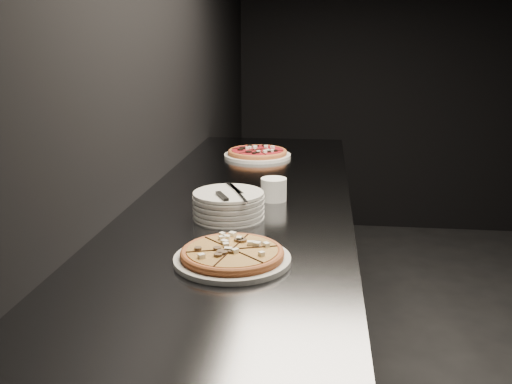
# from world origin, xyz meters

# --- Properties ---
(wall_left) EXTENTS (0.02, 5.00, 2.80)m
(wall_left) POSITION_xyz_m (-2.50, 0.00, 1.40)
(wall_left) COLOR black
(wall_left) RESTS_ON floor
(counter) EXTENTS (0.74, 2.44, 0.92)m
(counter) POSITION_xyz_m (-2.13, 0.00, 0.46)
(counter) COLOR #55565C
(counter) RESTS_ON floor
(pizza_mushroom) EXTENTS (0.33, 0.33, 0.03)m
(pizza_mushroom) POSITION_xyz_m (-2.08, -0.56, 0.94)
(pizza_mushroom) COLOR silver
(pizza_mushroom) RESTS_ON counter
(pizza_tomato) EXTENTS (0.31, 0.31, 0.04)m
(pizza_tomato) POSITION_xyz_m (-2.16, 0.71, 0.94)
(pizza_tomato) COLOR silver
(pizza_tomato) RESTS_ON counter
(plate_stack) EXTENTS (0.22, 0.22, 0.08)m
(plate_stack) POSITION_xyz_m (-2.15, -0.20, 0.96)
(plate_stack) COLOR silver
(plate_stack) RESTS_ON counter
(cutlery) EXTENTS (0.09, 0.23, 0.01)m
(cutlery) POSITION_xyz_m (-2.14, -0.22, 1.01)
(cutlery) COLOR silver
(cutlery) RESTS_ON plate_stack
(ramekin) EXTENTS (0.09, 0.09, 0.08)m
(ramekin) POSITION_xyz_m (-2.02, 0.01, 0.96)
(ramekin) COLOR silver
(ramekin) RESTS_ON counter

